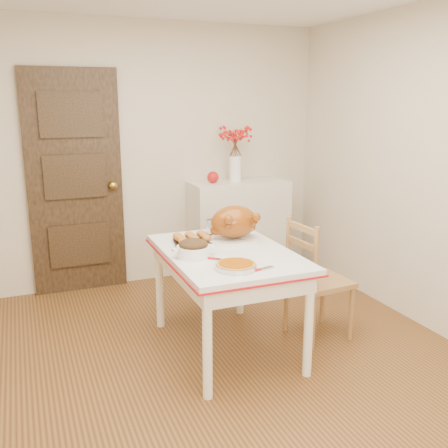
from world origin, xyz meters
name	(u,v)px	position (x,y,z in m)	size (l,w,h in m)	color
floor	(227,373)	(0.00, 0.00, 0.00)	(3.50, 4.00, 0.00)	#4B2714
wall_back	(148,156)	(0.00, 2.00, 1.25)	(3.50, 0.00, 2.50)	beige
wall_right	(446,174)	(1.75, 0.00, 1.25)	(0.00, 4.00, 2.50)	beige
door_back	(75,183)	(-0.70, 1.97, 1.03)	(0.85, 0.06, 2.06)	black
sideboard	(238,229)	(0.86, 1.78, 0.49)	(0.98, 0.44, 0.98)	beige
kitchen_table	(227,300)	(0.13, 0.32, 0.38)	(0.86, 1.26, 0.75)	silver
chair_oak	(319,279)	(0.87, 0.26, 0.46)	(0.41, 0.41, 0.93)	#A1743E
berry_vase	(235,155)	(0.82, 1.78, 1.25)	(0.27, 0.27, 0.53)	white
apple	(213,177)	(0.59, 1.78, 1.04)	(0.11, 0.11, 0.11)	#B11313
turkey_platter	(234,224)	(0.28, 0.54, 0.88)	(0.41, 0.33, 0.26)	#742D09
pumpkin_pie	(236,265)	(0.03, -0.07, 0.78)	(0.26, 0.26, 0.05)	#934101
stuffing_dish	(194,248)	(-0.13, 0.28, 0.81)	(0.29, 0.23, 0.11)	#51351B
rolls_tray	(192,238)	(-0.03, 0.60, 0.79)	(0.26, 0.21, 0.07)	#AD601E
pie_server	(261,269)	(0.17, -0.14, 0.76)	(0.19, 0.06, 0.01)	silver
carving_knife	(221,259)	(0.01, 0.13, 0.76)	(0.27, 0.06, 0.01)	silver
drinking_glass	(211,227)	(0.18, 0.77, 0.81)	(0.07, 0.07, 0.12)	white
shaker_pair	(236,226)	(0.41, 0.80, 0.79)	(0.08, 0.03, 0.08)	white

